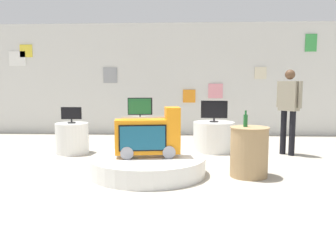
{
  "coord_description": "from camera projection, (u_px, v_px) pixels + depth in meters",
  "views": [
    {
      "loc": [
        0.75,
        -5.31,
        1.48
      ],
      "look_at": [
        0.38,
        0.95,
        0.71
      ],
      "focal_mm": 38.13,
      "sensor_mm": 36.0,
      "label": 1
    }
  ],
  "objects": [
    {
      "name": "back_wall_display",
      "position": [
        162.0,
        79.0,
        10.05
      ],
      "size": [
        11.14,
        0.13,
        3.11
      ],
      "color": "silver",
      "rests_on": "ground"
    },
    {
      "name": "side_table_round",
      "position": [
        249.0,
        151.0,
        5.59
      ],
      "size": [
        0.61,
        0.61,
        0.79
      ],
      "color": "#9E7F56",
      "rests_on": "ground"
    },
    {
      "name": "main_display_pedestal",
      "position": [
        148.0,
        166.0,
        5.75
      ],
      "size": [
        1.86,
        1.86,
        0.28
      ],
      "primitive_type": "cylinder",
      "color": "silver",
      "rests_on": "ground"
    },
    {
      "name": "ground_plane",
      "position": [
        140.0,
        179.0,
        5.48
      ],
      "size": [
        30.0,
        30.0,
        0.0
      ],
      "primitive_type": "plane",
      "color": "#A8A091"
    },
    {
      "name": "display_pedestal_right_rear",
      "position": [
        140.0,
        131.0,
        8.51
      ],
      "size": [
        0.75,
        0.75,
        0.63
      ],
      "primitive_type": "cylinder",
      "color": "silver",
      "rests_on": "ground"
    },
    {
      "name": "tv_on_right_rear",
      "position": [
        140.0,
        107.0,
        8.43
      ],
      "size": [
        0.58,
        0.22,
        0.48
      ],
      "color": "black",
      "rests_on": "display_pedestal_right_rear"
    },
    {
      "name": "tv_on_center_rear",
      "position": [
        214.0,
        110.0,
        7.58
      ],
      "size": [
        0.56,
        0.19,
        0.46
      ],
      "color": "black",
      "rests_on": "display_pedestal_center_rear"
    },
    {
      "name": "tv_on_left_rear",
      "position": [
        71.0,
        114.0,
        7.37
      ],
      "size": [
        0.42,
        0.16,
        0.33
      ],
      "color": "black",
      "rests_on": "display_pedestal_left_rear"
    },
    {
      "name": "bottle_on_side_table",
      "position": [
        246.0,
        120.0,
        5.55
      ],
      "size": [
        0.07,
        0.07,
        0.26
      ],
      "color": "#195926",
      "rests_on": "side_table_round"
    },
    {
      "name": "novelty_firetruck_tv",
      "position": [
        149.0,
        137.0,
        5.69
      ],
      "size": [
        1.07,
        0.51,
        0.8
      ],
      "color": "gray",
      "rests_on": "main_display_pedestal"
    },
    {
      "name": "display_pedestal_left_rear",
      "position": [
        72.0,
        138.0,
        7.43
      ],
      "size": [
        0.68,
        0.68,
        0.63
      ],
      "primitive_type": "cylinder",
      "color": "silver",
      "rests_on": "ground"
    },
    {
      "name": "display_pedestal_center_rear",
      "position": [
        214.0,
        137.0,
        7.66
      ],
      "size": [
        0.88,
        0.88,
        0.63
      ],
      "primitive_type": "cylinder",
      "color": "silver",
      "rests_on": "ground"
    },
    {
      "name": "shopper_browsing_near_truck",
      "position": [
        289.0,
        105.0,
        7.2
      ],
      "size": [
        0.41,
        0.43,
        1.73
      ],
      "color": "black",
      "rests_on": "ground"
    }
  ]
}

